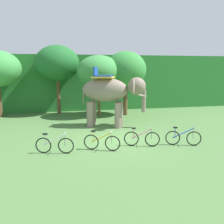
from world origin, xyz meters
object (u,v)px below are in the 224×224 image
Objects in this scene: tree_center_right at (57,63)px; bike_blue at (183,138)px; bike_yellow at (102,142)px; bike_pink at (142,138)px; tree_right at (99,72)px; bike_white at (54,145)px; tree_far_right at (126,70)px; elephant at (110,92)px.

tree_center_right is 12.03m from bike_blue.
bike_pink is at bearing 5.00° from bike_yellow.
tree_center_right is 1.18× the size of tree_right.
bike_white is 1.05× the size of bike_yellow.
bike_white and bike_yellow have the same top height.
bike_white is at bearing -123.99° from tree_far_right.
tree_right is at bearing -29.70° from tree_center_right.
elephant is at bearing -58.40° from tree_center_right.
tree_right reaches higher than bike_yellow.
tree_right is 2.85× the size of bike_blue.
elephant is (-1.97, -3.55, -1.36)m from tree_far_right.
bike_blue is at bearing -85.23° from tree_far_right.
tree_center_right is 1.31× the size of elephant.
tree_center_right reaches higher than bike_pink.
tree_right is 8.40m from bike_pink.
tree_center_right is 10.93m from bike_pink.
tree_far_right is at bearing 1.81° from tree_right.
bike_pink is 2.03m from bike_blue.
tree_right is at bearing 92.54° from elephant.
elephant is 2.57× the size of bike_blue.
tree_center_right reaches higher than elephant.
bike_blue is at bearing -8.30° from bike_pink.
elephant is at bearing 119.98° from bike_blue.
tree_right reaches higher than bike_white.
tree_far_right is 2.99× the size of bike_white.
tree_center_right is 1.10× the size of tree_far_right.
bike_white is 2.10m from bike_yellow.
bike_pink is at bearing -84.14° from tree_right.
tree_right is 2.84× the size of bike_pink.
tree_center_right is 3.58m from tree_right.
elephant is 5.01m from bike_yellow.
tree_right is 0.94× the size of tree_far_right.
tree_center_right is at bearing 162.07° from tree_far_right.
bike_blue is at bearing -59.15° from tree_center_right.
bike_pink is at bearing -67.95° from tree_center_right.
bike_yellow is 0.96× the size of bike_pink.
tree_right reaches higher than elephant.
tree_center_right is at bearing 150.30° from tree_right.
tree_center_right reaches higher than bike_white.
elephant reaches higher than bike_blue.
tree_center_right is at bearing 112.05° from bike_pink.
tree_far_right reaches higher than bike_yellow.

